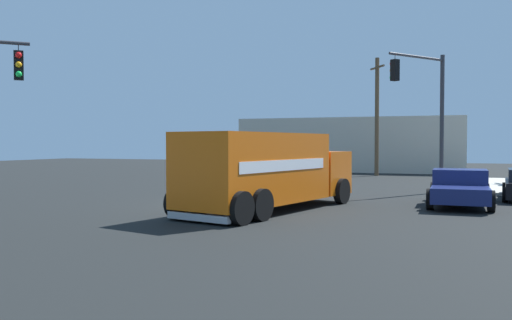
{
  "coord_description": "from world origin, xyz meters",
  "views": [
    {
      "loc": [
        8.48,
        -18.97,
        2.38
      ],
      "look_at": [
        1.75,
        -1.23,
        1.79
      ],
      "focal_mm": 37.51,
      "sensor_mm": 36.0,
      "label": 1
    }
  ],
  "objects": [
    {
      "name": "building_backdrop",
      "position": [
        -0.22,
        27.22,
        2.26
      ],
      "size": [
        18.6,
        6.0,
        4.52
      ],
      "primitive_type": "cube",
      "color": "beige",
      "rests_on": "ground"
    },
    {
      "name": "utility_pole",
      "position": [
        2.87,
        20.85,
        4.46
      ],
      "size": [
        1.29,
        1.92,
        8.63
      ],
      "color": "brown",
      "rests_on": "ground"
    },
    {
      "name": "delivery_truck",
      "position": [
        2.2,
        -1.25,
        1.44
      ],
      "size": [
        4.52,
        8.6,
        2.73
      ],
      "color": "orange",
      "rests_on": "ground"
    },
    {
      "name": "pickup_navy",
      "position": [
        8.55,
        2.82,
        0.73
      ],
      "size": [
        2.27,
        5.21,
        1.38
      ],
      "color": "navy",
      "rests_on": "ground"
    },
    {
      "name": "traffic_light_primary",
      "position": [
        7.08,
        7.43,
        4.35
      ],
      "size": [
        2.29,
        3.09,
        6.48
      ],
      "color": "#38383D",
      "rests_on": "sidewalk_corner_far"
    },
    {
      "name": "ground_plane",
      "position": [
        0.0,
        0.0,
        0.0
      ],
      "size": [
        100.0,
        100.0,
        0.0
      ],
      "primitive_type": "plane",
      "color": "black"
    }
  ]
}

